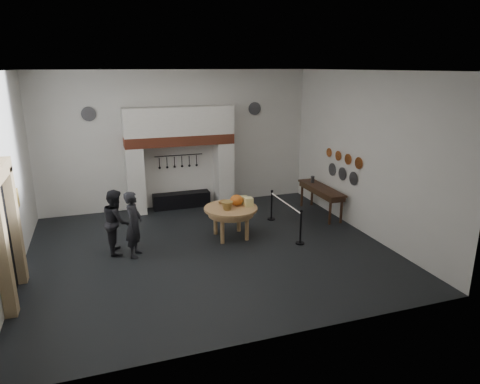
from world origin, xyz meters
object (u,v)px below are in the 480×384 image
object	(u,v)px
iron_range	(182,200)
visitor_near	(134,224)
work_table	(231,208)
barrier_post_far	(272,206)
visitor_far	(116,221)
barrier_post_near	(301,228)
side_table	(321,188)

from	to	relation	value
iron_range	visitor_near	bearing A→B (deg)	-118.26
work_table	barrier_post_far	size ratio (longest dim) A/B	1.64
visitor_far	iron_range	bearing A→B (deg)	-36.64
iron_range	barrier_post_far	bearing A→B (deg)	-41.14
visitor_near	barrier_post_near	distance (m)	4.33
barrier_post_near	barrier_post_far	bearing A→B (deg)	90.00
side_table	work_table	bearing A→B (deg)	-164.31
iron_range	visitor_far	size ratio (longest dim) A/B	1.15
barrier_post_far	visitor_far	bearing A→B (deg)	-168.50
iron_range	visitor_near	world-z (taller)	visitor_near
barrier_post_far	work_table	bearing A→B (deg)	-149.50
barrier_post_far	iron_range	bearing A→B (deg)	138.86
visitor_far	barrier_post_near	size ratio (longest dim) A/B	1.83
iron_range	work_table	world-z (taller)	work_table
barrier_post_near	barrier_post_far	distance (m)	2.00
side_table	barrier_post_far	distance (m)	1.74
work_table	barrier_post_far	distance (m)	1.92
work_table	visitor_far	world-z (taller)	visitor_far
work_table	side_table	bearing A→B (deg)	15.69
barrier_post_far	side_table	bearing A→B (deg)	-0.85
visitor_far	side_table	bearing A→B (deg)	-81.90
iron_range	barrier_post_near	distance (m)	4.76
visitor_far	barrier_post_near	distance (m)	4.80
iron_range	barrier_post_far	distance (m)	3.20
work_table	visitor_near	world-z (taller)	visitor_near
work_table	visitor_far	bearing A→B (deg)	179.86
visitor_near	barrier_post_far	distance (m)	4.49
visitor_far	barrier_post_near	world-z (taller)	visitor_far
visitor_far	barrier_post_far	bearing A→B (deg)	-78.68
side_table	barrier_post_near	xyz separation A→B (m)	(-1.69, -1.97, -0.42)
visitor_far	barrier_post_near	xyz separation A→B (m)	(4.66, -1.05, -0.37)
work_table	visitor_far	size ratio (longest dim) A/B	0.89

